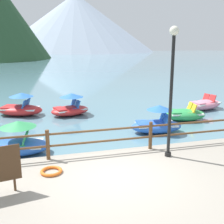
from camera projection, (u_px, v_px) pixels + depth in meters
name	position (u px, v px, depth m)	size (l,w,h in m)	color
ground_plane	(47.00, 68.00, 45.19)	(200.00, 200.00, 0.00)	slate
dock_railing	(102.00, 137.00, 8.95)	(23.92, 0.12, 0.95)	brown
lamp_post	(172.00, 81.00, 8.32)	(0.28, 0.28, 4.00)	black
life_ring	(51.00, 171.00, 7.74)	(0.61, 0.61, 0.09)	orange
pedal_boat_0	(157.00, 123.00, 12.46)	(2.42, 1.50, 1.26)	blue
pedal_boat_2	(185.00, 114.00, 14.50)	(2.30, 1.63, 0.90)	green
pedal_boat_3	(16.00, 143.00, 10.02)	(2.51, 1.61, 1.24)	blue
pedal_boat_5	(70.00, 108.00, 15.52)	(2.46, 1.92, 1.23)	red
pedal_boat_6	(205.00, 104.00, 16.89)	(2.66, 1.80, 0.90)	pink
pedal_boat_7	(20.00, 108.00, 15.50)	(2.82, 2.16, 1.27)	red
distant_peak	(76.00, 23.00, 134.34)	(75.55, 75.55, 26.94)	#93A3B7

